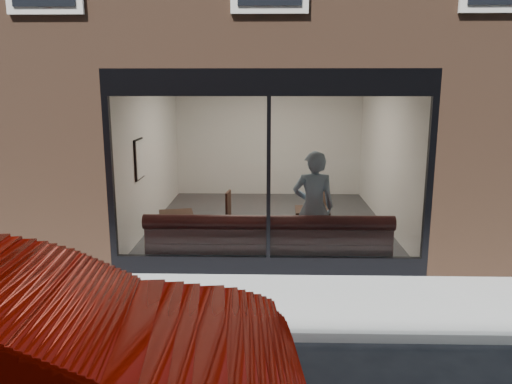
{
  "coord_description": "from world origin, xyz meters",
  "views": [
    {
      "loc": [
        -0.01,
        -5.46,
        2.96
      ],
      "look_at": [
        -0.2,
        2.4,
        1.27
      ],
      "focal_mm": 35.0,
      "sensor_mm": 36.0,
      "label": 1
    }
  ],
  "objects_px": {
    "cafe_chair_left": "(219,226)",
    "cafe_chair_right": "(314,224)",
    "person": "(313,207)",
    "cafe_table_left": "(176,214)",
    "cafe_table_right": "(312,210)",
    "banquette": "(268,253)"
  },
  "relations": [
    {
      "from": "cafe_table_left",
      "to": "cafe_table_right",
      "type": "relative_size",
      "value": 0.97
    },
    {
      "from": "banquette",
      "to": "cafe_chair_right",
      "type": "height_order",
      "value": "banquette"
    },
    {
      "from": "cafe_table_left",
      "to": "cafe_chair_left",
      "type": "relative_size",
      "value": 1.53
    },
    {
      "from": "cafe_chair_left",
      "to": "cafe_chair_right",
      "type": "height_order",
      "value": "cafe_chair_right"
    },
    {
      "from": "cafe_table_right",
      "to": "cafe_chair_left",
      "type": "relative_size",
      "value": 1.58
    },
    {
      "from": "cafe_table_right",
      "to": "cafe_table_left",
      "type": "bearing_deg",
      "value": -172.61
    },
    {
      "from": "cafe_table_left",
      "to": "cafe_chair_left",
      "type": "distance_m",
      "value": 1.26
    },
    {
      "from": "banquette",
      "to": "person",
      "type": "relative_size",
      "value": 2.09
    },
    {
      "from": "banquette",
      "to": "cafe_table_left",
      "type": "xyz_separation_m",
      "value": [
        -1.63,
        0.55,
        0.52
      ]
    },
    {
      "from": "cafe_table_left",
      "to": "cafe_chair_right",
      "type": "distance_m",
      "value": 2.86
    },
    {
      "from": "person",
      "to": "cafe_table_right",
      "type": "relative_size",
      "value": 3.14
    },
    {
      "from": "person",
      "to": "cafe_table_right",
      "type": "distance_m",
      "value": 0.69
    },
    {
      "from": "person",
      "to": "cafe_table_left",
      "type": "distance_m",
      "value": 2.41
    },
    {
      "from": "cafe_table_right",
      "to": "cafe_chair_left",
      "type": "distance_m",
      "value": 1.94
    },
    {
      "from": "cafe_table_left",
      "to": "banquette",
      "type": "bearing_deg",
      "value": -18.69
    },
    {
      "from": "cafe_chair_left",
      "to": "cafe_chair_right",
      "type": "distance_m",
      "value": 1.91
    },
    {
      "from": "person",
      "to": "cafe_table_left",
      "type": "relative_size",
      "value": 3.25
    },
    {
      "from": "cafe_chair_left",
      "to": "cafe_chair_right",
      "type": "relative_size",
      "value": 0.85
    },
    {
      "from": "cafe_table_right",
      "to": "cafe_chair_left",
      "type": "xyz_separation_m",
      "value": [
        -1.76,
        0.64,
        -0.5
      ]
    },
    {
      "from": "cafe_chair_right",
      "to": "cafe_table_left",
      "type": "bearing_deg",
      "value": 19.48
    },
    {
      "from": "cafe_chair_left",
      "to": "person",
      "type": "bearing_deg",
      "value": 149.74
    },
    {
      "from": "cafe_table_right",
      "to": "cafe_chair_right",
      "type": "distance_m",
      "value": 1.02
    }
  ]
}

